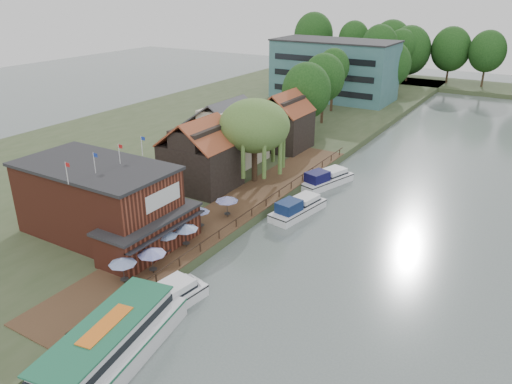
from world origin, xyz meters
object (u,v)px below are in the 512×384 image
Objects in this scene: umbrella_1 at (152,261)px; cruiser_2 at (326,177)px; willow at (254,141)px; umbrella_2 at (166,242)px; tour_boat at (101,352)px; pub at (113,204)px; umbrella_5 at (227,206)px; cruiser_1 at (298,206)px; swan at (150,348)px; umbrella_4 at (200,218)px; umbrella_0 at (124,271)px; cruiser_0 at (159,300)px; umbrella_3 at (186,235)px; hotel_block at (334,69)px; cottage_a at (200,154)px; cottage_c at (284,121)px; cottage_b at (227,131)px.

cruiser_2 is at bearing 83.56° from umbrella_1.
willow is 23.68m from umbrella_1.
umbrella_2 is 26.04m from cruiser_2.
tour_boat is (5.58, -12.98, -0.60)m from umbrella_2.
cruiser_2 is (10.74, 25.76, -3.53)m from pub.
umbrella_5 is (-0.92, 12.50, 0.00)m from umbrella_1.
swan is at bearing -77.61° from cruiser_1.
cruiser_1 is at bearing 77.51° from umbrella_1.
swan is (6.49, -19.10, -2.07)m from umbrella_5.
willow is 14.88m from umbrella_4.
umbrella_4 is at bearing -86.78° from cruiser_2.
umbrella_4 is at bearing 98.23° from tour_boat.
umbrella_5 reaches higher than cruiser_1.
willow is 31.69m from swan.
umbrella_0 is 4.31m from cruiser_0.
tour_boat is at bearing -66.72° from umbrella_2.
umbrella_3 is 0.16× the size of tour_boat.
umbrella_3 is at bearing 86.77° from umbrella_0.
hotel_block is 2.44× the size of willow.
cottage_a is 16.45m from cruiser_2.
cottage_c reaches higher than cruiser_2.
willow reaches higher than cottage_c.
cottage_b reaches higher than swan.
pub is at bearing -134.97° from umbrella_4.
umbrella_0 is (3.06, -25.44, -3.93)m from willow.
cottage_b is at bearing 117.18° from umbrella_4.
umbrella_1 is at bearing 130.15° from swan.
umbrella_0 is (10.56, -30.44, -2.96)m from cottage_b.
hotel_block is 57.73× the size of swan.
cottage_a is at bearing 119.73° from swan.
cottage_a is 16.83m from umbrella_2.
umbrella_0 reaches higher than cruiser_1.
pub is 25.33m from cottage_b.
pub is 1.92× the size of willow.
umbrella_5 is at bearing -75.00° from cottage_c.
umbrella_3 is at bearing 98.49° from tour_boat.
umbrella_5 is at bearing 108.76° from swan.
umbrella_2 is at bearing -78.58° from hotel_block.
hotel_block is at bearing 100.78° from umbrella_0.
hotel_block is at bearing 102.26° from umbrella_3.
umbrella_2 is 12.02m from swan.
cottage_c is (0.00, 34.00, 0.60)m from pub.
cottage_b reaches higher than umbrella_0.
tour_boat reaches higher than swan.
umbrella_5 is (-0.41, 7.41, 0.00)m from umbrella_3.
umbrella_3 is at bearing -77.66° from cottage_c.
cruiser_0 is (4.86, -11.73, -1.12)m from umbrella_4.
tour_boat is at bearing -65.14° from cottage_a.
umbrella_5 is at bearing 93.68° from tour_boat.
umbrella_4 is 11.76m from cruiser_1.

